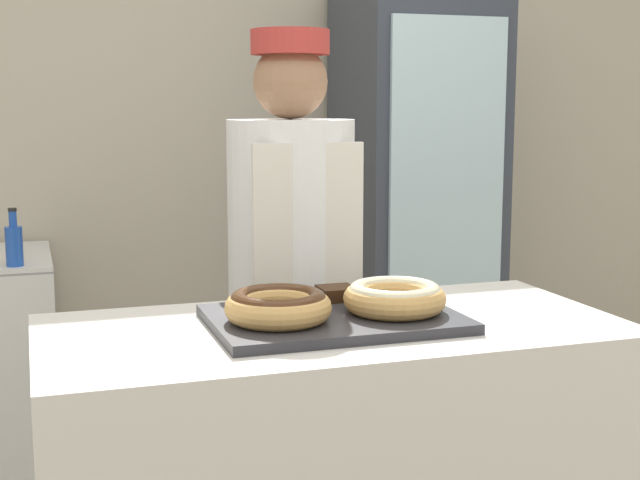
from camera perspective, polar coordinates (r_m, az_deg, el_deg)
wall_back at (r=4.05m, az=-9.13°, el=7.40°), size 8.00×0.06×2.70m
serving_tray at (r=2.04m, az=0.89°, el=-5.09°), size 0.56×0.39×0.02m
donut_chocolate_glaze at (r=1.96m, az=-2.69°, el=-4.17°), size 0.24×0.24×0.07m
donut_light_glaze at (r=2.05m, az=4.80°, el=-3.61°), size 0.24×0.24×0.07m
brownie_back_left at (r=2.14m, az=-1.75°, el=-3.62°), size 0.09×0.09×0.03m
brownie_back_right at (r=2.18m, az=1.07°, el=-3.42°), size 0.09×0.09×0.03m
baker_person at (r=2.65m, az=-1.80°, el=-3.73°), size 0.37×0.37×1.65m
beverage_fridge at (r=3.98m, az=6.13°, el=1.97°), size 0.62×0.63×1.94m
bottle_blue at (r=3.39m, az=-18.99°, el=-0.23°), size 0.06×0.06×0.21m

